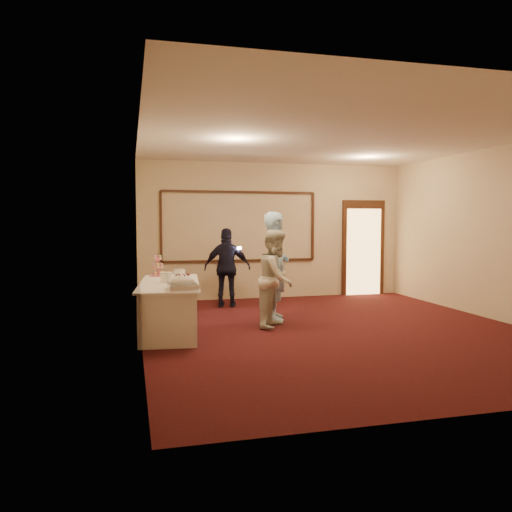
{
  "coord_description": "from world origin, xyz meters",
  "views": [
    {
      "loc": [
        -3.13,
        -7.21,
        1.71
      ],
      "look_at": [
        -1.15,
        0.61,
        1.15
      ],
      "focal_mm": 35.0,
      "sensor_mm": 36.0,
      "label": 1
    }
  ],
  "objects_px": {
    "cupcake_stand": "(158,268)",
    "plate_stack_b": "(180,274)",
    "woman": "(276,278)",
    "guest": "(227,268)",
    "plate_stack_a": "(167,277)",
    "tart": "(182,283)",
    "buffet_table": "(170,307)",
    "pavlova_tray": "(183,283)",
    "man": "(276,266)"
  },
  "relations": [
    {
      "from": "guest",
      "to": "pavlova_tray",
      "type": "bearing_deg",
      "value": 83.18
    },
    {
      "from": "tart",
      "to": "cupcake_stand",
      "type": "bearing_deg",
      "value": 102.44
    },
    {
      "from": "cupcake_stand",
      "to": "woman",
      "type": "distance_m",
      "value": 2.1
    },
    {
      "from": "pavlova_tray",
      "to": "woman",
      "type": "bearing_deg",
      "value": 26.28
    },
    {
      "from": "buffet_table",
      "to": "woman",
      "type": "height_order",
      "value": "woman"
    },
    {
      "from": "cupcake_stand",
      "to": "guest",
      "type": "distance_m",
      "value": 1.76
    },
    {
      "from": "man",
      "to": "woman",
      "type": "bearing_deg",
      "value": 173.71
    },
    {
      "from": "cupcake_stand",
      "to": "plate_stack_b",
      "type": "height_order",
      "value": "cupcake_stand"
    },
    {
      "from": "cupcake_stand",
      "to": "man",
      "type": "relative_size",
      "value": 0.21
    },
    {
      "from": "buffet_table",
      "to": "plate_stack_b",
      "type": "relative_size",
      "value": 12.94
    },
    {
      "from": "woman",
      "to": "guest",
      "type": "relative_size",
      "value": 1.0
    },
    {
      "from": "pavlova_tray",
      "to": "plate_stack_b",
      "type": "xyz_separation_m",
      "value": [
        0.08,
        1.26,
        -0.01
      ]
    },
    {
      "from": "plate_stack_b",
      "to": "buffet_table",
      "type": "bearing_deg",
      "value": -115.69
    },
    {
      "from": "pavlova_tray",
      "to": "plate_stack_a",
      "type": "relative_size",
      "value": 3.03
    },
    {
      "from": "plate_stack_a",
      "to": "plate_stack_b",
      "type": "height_order",
      "value": "plate_stack_a"
    },
    {
      "from": "woman",
      "to": "plate_stack_b",
      "type": "bearing_deg",
      "value": 105.97
    },
    {
      "from": "buffet_table",
      "to": "plate_stack_a",
      "type": "distance_m",
      "value": 0.46
    },
    {
      "from": "guest",
      "to": "plate_stack_a",
      "type": "bearing_deg",
      "value": 71.83
    },
    {
      "from": "tart",
      "to": "guest",
      "type": "xyz_separation_m",
      "value": [
        1.13,
        2.34,
        -0.01
      ]
    },
    {
      "from": "buffet_table",
      "to": "plate_stack_a",
      "type": "xyz_separation_m",
      "value": [
        -0.04,
        -0.01,
        0.46
      ]
    },
    {
      "from": "plate_stack_a",
      "to": "woman",
      "type": "distance_m",
      "value": 1.75
    },
    {
      "from": "pavlova_tray",
      "to": "guest",
      "type": "height_order",
      "value": "guest"
    },
    {
      "from": "pavlova_tray",
      "to": "guest",
      "type": "distance_m",
      "value": 3.07
    },
    {
      "from": "tart",
      "to": "man",
      "type": "distance_m",
      "value": 1.92
    },
    {
      "from": "buffet_table",
      "to": "plate_stack_b",
      "type": "height_order",
      "value": "plate_stack_b"
    },
    {
      "from": "woman",
      "to": "man",
      "type": "bearing_deg",
      "value": 17.28
    },
    {
      "from": "pavlova_tray",
      "to": "tart",
      "type": "bearing_deg",
      "value": 85.2
    },
    {
      "from": "plate_stack_a",
      "to": "man",
      "type": "relative_size",
      "value": 0.1
    },
    {
      "from": "tart",
      "to": "woman",
      "type": "xyz_separation_m",
      "value": [
        1.54,
        0.29,
        -0.01
      ]
    },
    {
      "from": "plate_stack_a",
      "to": "tart",
      "type": "distance_m",
      "value": 0.4
    },
    {
      "from": "woman",
      "to": "guest",
      "type": "bearing_deg",
      "value": 44.74
    },
    {
      "from": "cupcake_stand",
      "to": "tart",
      "type": "relative_size",
      "value": 1.33
    },
    {
      "from": "pavlova_tray",
      "to": "woman",
      "type": "relative_size",
      "value": 0.36
    },
    {
      "from": "cupcake_stand",
      "to": "plate_stack_b",
      "type": "xyz_separation_m",
      "value": [
        0.32,
        -0.54,
        -0.06
      ]
    },
    {
      "from": "cupcake_stand",
      "to": "plate_stack_a",
      "type": "relative_size",
      "value": 2.06
    },
    {
      "from": "buffet_table",
      "to": "woman",
      "type": "xyz_separation_m",
      "value": [
        1.71,
        -0.07,
        0.4
      ]
    },
    {
      "from": "plate_stack_a",
      "to": "tart",
      "type": "height_order",
      "value": "plate_stack_a"
    },
    {
      "from": "woman",
      "to": "cupcake_stand",
      "type": "bearing_deg",
      "value": 94.38
    },
    {
      "from": "tart",
      "to": "pavlova_tray",
      "type": "bearing_deg",
      "value": -94.8
    },
    {
      "from": "plate_stack_b",
      "to": "woman",
      "type": "distance_m",
      "value": 1.58
    },
    {
      "from": "plate_stack_b",
      "to": "guest",
      "type": "bearing_deg",
      "value": 55.14
    },
    {
      "from": "tart",
      "to": "guest",
      "type": "distance_m",
      "value": 2.6
    },
    {
      "from": "man",
      "to": "buffet_table",
      "type": "bearing_deg",
      "value": 114.85
    },
    {
      "from": "cupcake_stand",
      "to": "woman",
      "type": "bearing_deg",
      "value": -28.98
    },
    {
      "from": "cupcake_stand",
      "to": "woman",
      "type": "height_order",
      "value": "woman"
    },
    {
      "from": "buffet_table",
      "to": "pavlova_tray",
      "type": "relative_size",
      "value": 4.16
    },
    {
      "from": "buffet_table",
      "to": "plate_stack_a",
      "type": "height_order",
      "value": "plate_stack_a"
    },
    {
      "from": "plate_stack_b",
      "to": "woman",
      "type": "xyz_separation_m",
      "value": [
        1.51,
        -0.47,
        -0.06
      ]
    },
    {
      "from": "buffet_table",
      "to": "cupcake_stand",
      "type": "bearing_deg",
      "value": 97.54
    },
    {
      "from": "woman",
      "to": "guest",
      "type": "xyz_separation_m",
      "value": [
        -0.41,
        2.05,
        -0.0
      ]
    }
  ]
}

